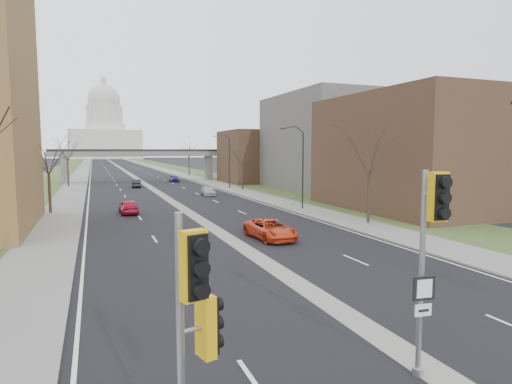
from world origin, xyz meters
TOP-DOWN VIEW (x-y plane):
  - ground at (0.00, 0.00)m, footprint 700.00×700.00m
  - road_surface at (0.00, 150.00)m, footprint 20.00×600.00m
  - median_strip at (0.00, 150.00)m, footprint 1.20×600.00m
  - sidewalk_right at (12.00, 150.00)m, footprint 4.00×600.00m
  - sidewalk_left at (-12.00, 150.00)m, footprint 4.00×600.00m
  - grass_verge_right at (18.00, 150.00)m, footprint 8.00×600.00m
  - grass_verge_left at (-18.00, 150.00)m, footprint 8.00×600.00m
  - commercial_block_near at (24.00, 28.00)m, footprint 16.00×20.00m
  - commercial_block_mid at (28.00, 52.00)m, footprint 18.00×22.00m
  - commercial_block_far at (22.00, 70.00)m, footprint 14.00×14.00m
  - pedestrian_bridge at (0.00, 80.00)m, footprint 34.00×3.00m
  - capitol at (0.00, 320.00)m, footprint 48.00×42.00m
  - streetlight_mid at (10.99, 32.00)m, footprint 2.61×0.20m
  - streetlight_far at (10.99, 58.00)m, footprint 2.61×0.20m
  - tree_left_b at (-13.00, 38.00)m, footprint 6.75×6.75m
  - tree_left_c at (-13.00, 72.00)m, footprint 7.65×7.65m
  - tree_right_a at (13.00, 22.00)m, footprint 7.20×7.20m
  - tree_right_b at (13.00, 55.00)m, footprint 6.30×6.30m
  - tree_right_c at (13.00, 95.00)m, footprint 7.65×7.65m
  - signal_pole_left at (-7.32, -1.36)m, footprint 0.88×1.15m
  - signal_pole_median at (-0.59, 0.36)m, footprint 0.67×0.96m
  - car_left_near at (-5.74, 35.41)m, footprint 1.82×4.23m
  - car_left_far at (-2.16, 65.90)m, footprint 1.89×4.29m
  - car_right_near at (2.74, 19.23)m, footprint 2.71×5.26m
  - car_right_mid at (5.92, 49.09)m, footprint 2.09×4.34m
  - car_right_far at (5.99, 76.14)m, footprint 1.76×4.10m

SIDE VIEW (x-z plane):
  - ground at x=0.00m, z-range 0.00..0.00m
  - median_strip at x=0.00m, z-range -0.01..0.01m
  - road_surface at x=0.00m, z-range 0.00..0.01m
  - grass_verge_right at x=18.00m, z-range 0.00..0.10m
  - grass_verge_left at x=-18.00m, z-range 0.00..0.10m
  - sidewalk_right at x=12.00m, z-range 0.00..0.12m
  - sidewalk_left at x=-12.00m, z-range 0.00..0.12m
  - car_right_mid at x=5.92m, z-range 0.00..1.22m
  - car_left_far at x=-2.16m, z-range 0.00..1.37m
  - car_right_far at x=5.99m, z-range 0.00..1.38m
  - car_right_near at x=2.74m, z-range 0.00..1.42m
  - car_left_near at x=-5.74m, z-range 0.00..1.42m
  - signal_pole_left at x=-7.32m, z-range 0.81..6.08m
  - signal_pole_median at x=-0.59m, z-range 1.14..6.93m
  - pedestrian_bridge at x=0.00m, z-range 1.62..8.07m
  - commercial_block_far at x=22.00m, z-range 0.00..10.00m
  - tree_right_b at x=13.00m, z-range 1.71..9.93m
  - commercial_block_near at x=24.00m, z-range 0.00..12.00m
  - tree_left_b at x=-13.00m, z-range 1.82..10.63m
  - tree_right_a at x=13.00m, z-range 1.94..11.34m
  - streetlight_mid at x=10.99m, z-range 2.60..11.30m
  - streetlight_far at x=10.99m, z-range 2.60..11.30m
  - tree_left_c at x=-13.00m, z-range 2.05..12.04m
  - tree_right_c at x=13.00m, z-range 2.05..12.04m
  - commercial_block_mid at x=28.00m, z-range 0.00..15.00m
  - capitol at x=0.00m, z-range -9.28..46.47m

